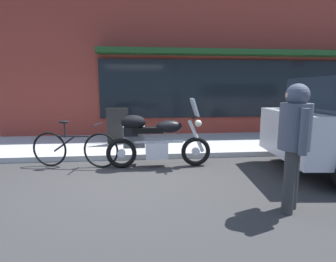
{
  "coord_description": "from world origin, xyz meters",
  "views": [
    {
      "loc": [
        0.27,
        -4.51,
        1.58
      ],
      "look_at": [
        0.82,
        0.86,
        0.7
      ],
      "focal_mm": 28.27,
      "sensor_mm": 36.0,
      "label": 1
    }
  ],
  "objects_px": {
    "parked_bicycle": "(75,148)",
    "pedestrian_walking": "(294,133)",
    "touring_motorcycle": "(152,138)",
    "sandwich_board_sign": "(118,126)"
  },
  "relations": [
    {
      "from": "parked_bicycle",
      "to": "sandwich_board_sign",
      "type": "relative_size",
      "value": 1.84
    },
    {
      "from": "touring_motorcycle",
      "to": "sandwich_board_sign",
      "type": "relative_size",
      "value": 2.21
    },
    {
      "from": "parked_bicycle",
      "to": "pedestrian_walking",
      "type": "bearing_deg",
      "value": -35.01
    },
    {
      "from": "parked_bicycle",
      "to": "sandwich_board_sign",
      "type": "distance_m",
      "value": 1.83
    },
    {
      "from": "touring_motorcycle",
      "to": "sandwich_board_sign",
      "type": "distance_m",
      "value": 1.98
    },
    {
      "from": "pedestrian_walking",
      "to": "sandwich_board_sign",
      "type": "relative_size",
      "value": 1.72
    },
    {
      "from": "touring_motorcycle",
      "to": "sandwich_board_sign",
      "type": "bearing_deg",
      "value": 114.83
    },
    {
      "from": "touring_motorcycle",
      "to": "pedestrian_walking",
      "type": "height_order",
      "value": "pedestrian_walking"
    },
    {
      "from": "touring_motorcycle",
      "to": "parked_bicycle",
      "type": "distance_m",
      "value": 1.57
    },
    {
      "from": "parked_bicycle",
      "to": "pedestrian_walking",
      "type": "xyz_separation_m",
      "value": [
        3.23,
        -2.26,
        0.64
      ]
    }
  ]
}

